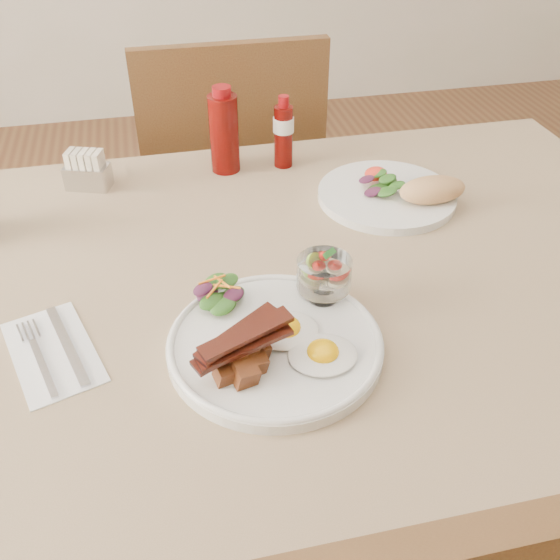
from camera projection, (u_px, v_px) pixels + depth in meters
The scene contains 12 objects.
table at pixel (290, 313), 1.01m from camera, with size 1.33×0.88×0.75m.
chair_far at pixel (231, 191), 1.60m from camera, with size 0.42×0.42×0.93m.
main_plate at pixel (275, 345), 0.81m from camera, with size 0.28×0.28×0.02m, color white.
fried_eggs at pixel (304, 341), 0.79m from camera, with size 0.15×0.16×0.02m.
bacon_potato_pile at pixel (242, 351), 0.75m from camera, with size 0.13×0.09×0.06m.
side_salad at pixel (220, 295), 0.85m from camera, with size 0.08×0.07×0.04m.
fruit_cup at pixel (324, 274), 0.85m from camera, with size 0.08×0.08×0.08m.
second_plate at pixel (397, 193), 1.11m from camera, with size 0.25×0.25×0.06m.
ketchup_bottle at pixel (224, 132), 1.17m from camera, with size 0.06×0.06×0.16m.
hot_sauce_bottle at pixel (283, 133), 1.18m from camera, with size 0.05×0.05×0.14m.
sugar_caddy at pixel (87, 172), 1.14m from camera, with size 0.09×0.07×0.07m.
napkin_cutlery at pixel (54, 351), 0.81m from camera, with size 0.15×0.20×0.01m.
Camera 1 is at (-0.18, -0.74, 1.32)m, focal length 40.00 mm.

